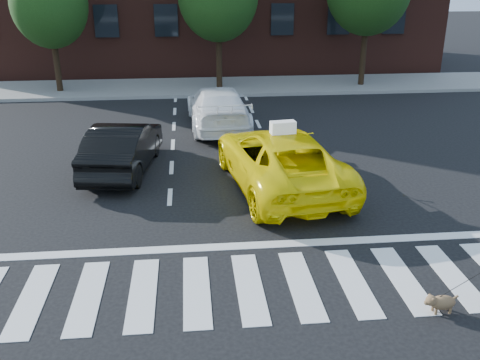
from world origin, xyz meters
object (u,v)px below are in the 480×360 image
(black_sedan, at_px, (123,147))
(white_suv, at_px, (218,107))
(taxi, at_px, (281,159))
(dog, at_px, (440,302))

(black_sedan, xyz_separation_m, white_suv, (3.04, 4.25, 0.03))
(taxi, distance_m, black_sedan, 4.69)
(taxi, xyz_separation_m, white_suv, (-1.34, 5.93, -0.04))
(taxi, distance_m, dog, 6.26)
(black_sedan, bearing_deg, taxi, 166.98)
(taxi, height_order, dog, taxi)
(black_sedan, height_order, dog, black_sedan)
(taxi, relative_size, black_sedan, 1.29)
(black_sedan, bearing_deg, dog, 137.04)
(taxi, xyz_separation_m, dog, (1.82, -5.96, -0.58))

